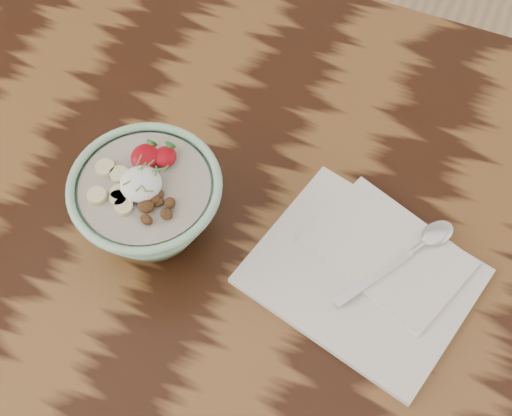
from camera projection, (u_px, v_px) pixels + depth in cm
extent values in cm
cube|color=black|center=(215.00, 230.00, 90.04)|extent=(160.00, 90.00, 4.00)
cylinder|color=#9BD0A8|center=(154.00, 225.00, 87.48)|extent=(7.74, 7.74, 1.11)
torus|color=#9BD0A8|center=(144.00, 186.00, 79.71)|extent=(17.59, 17.59, 1.01)
cylinder|color=#C0B59F|center=(145.00, 188.00, 80.19)|extent=(14.92, 14.92, 0.92)
ellipsoid|color=white|center=(141.00, 184.00, 78.87)|extent=(4.73, 4.73, 2.60)
ellipsoid|color=#A10712|center=(165.00, 157.00, 80.96)|extent=(2.62, 2.88, 1.44)
cone|color=#286623|center=(169.00, 147.00, 81.25)|extent=(1.40, 1.03, 1.52)
ellipsoid|color=#A10712|center=(145.00, 157.00, 80.77)|extent=(3.20, 3.52, 1.76)
cone|color=#286623|center=(150.00, 146.00, 81.19)|extent=(1.40, 1.03, 1.52)
cylinder|color=beige|center=(118.00, 199.00, 78.48)|extent=(1.97, 1.97, 0.70)
cylinder|color=beige|center=(97.00, 196.00, 78.68)|extent=(2.17, 2.17, 0.70)
cylinder|color=beige|center=(119.00, 175.00, 80.11)|extent=(2.14, 2.14, 0.70)
cylinder|color=beige|center=(119.00, 193.00, 78.87)|extent=(2.03, 2.03, 0.70)
cylinder|color=beige|center=(105.00, 168.00, 80.57)|extent=(2.21, 2.21, 0.70)
cylinder|color=beige|center=(124.00, 207.00, 77.96)|extent=(2.09, 2.09, 0.70)
ellipsoid|color=#512F17|center=(159.00, 193.00, 78.72)|extent=(1.77, 1.62, 0.75)
ellipsoid|color=#512F17|center=(146.00, 206.00, 77.77)|extent=(2.41, 2.37, 1.03)
ellipsoid|color=#512F17|center=(166.00, 214.00, 77.33)|extent=(2.00, 1.94, 1.05)
ellipsoid|color=#512F17|center=(146.00, 219.00, 76.99)|extent=(1.73, 1.40, 1.13)
ellipsoid|color=#512F17|center=(170.00, 203.00, 78.06)|extent=(1.82, 1.93, 0.85)
ellipsoid|color=#512F17|center=(154.00, 199.00, 78.29)|extent=(1.96, 1.88, 1.07)
ellipsoid|color=#512F17|center=(159.00, 202.00, 78.22)|extent=(1.46, 1.54, 0.63)
cylinder|color=#518939|center=(165.00, 168.00, 78.61)|extent=(0.46, 0.97, 0.21)
cylinder|color=#518939|center=(142.00, 167.00, 78.71)|extent=(0.50, 1.39, 0.23)
cylinder|color=#518939|center=(139.00, 160.00, 79.16)|extent=(0.38, 1.57, 0.23)
cylinder|color=#518939|center=(128.00, 182.00, 77.68)|extent=(0.83, 1.09, 0.22)
cylinder|color=#518939|center=(150.00, 163.00, 78.96)|extent=(0.56, 1.19, 0.22)
cylinder|color=#518939|center=(140.00, 177.00, 78.01)|extent=(1.02, 0.93, 0.22)
cylinder|color=#518939|center=(141.00, 187.00, 77.40)|extent=(0.65, 1.50, 0.23)
cylinder|color=#518939|center=(159.00, 169.00, 78.54)|extent=(1.27, 0.98, 0.23)
cylinder|color=#518939|center=(143.00, 177.00, 78.05)|extent=(1.04, 0.83, 0.22)
cylinder|color=#518939|center=(143.00, 187.00, 77.38)|extent=(1.09, 0.83, 0.22)
cylinder|color=#518939|center=(156.00, 171.00, 78.45)|extent=(0.67, 1.29, 0.23)
cylinder|color=#518939|center=(141.00, 171.00, 78.42)|extent=(0.22, 0.97, 0.21)
cylinder|color=#518939|center=(149.00, 191.00, 77.11)|extent=(0.99, 0.51, 0.21)
cube|color=white|center=(362.00, 276.00, 84.05)|extent=(28.78, 25.37, 0.95)
cube|color=white|center=(388.00, 252.00, 84.81)|extent=(21.15, 17.80, 0.57)
cube|color=silver|center=(373.00, 278.00, 82.59)|extent=(6.91, 10.16, 0.34)
cylinder|color=silver|center=(420.00, 246.00, 84.55)|extent=(2.15, 2.87, 0.69)
ellipsoid|color=silver|center=(437.00, 233.00, 85.28)|extent=(4.94, 5.42, 0.94)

